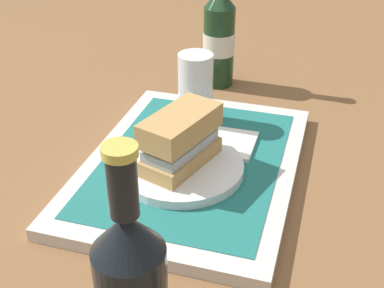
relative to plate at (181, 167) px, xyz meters
The scene contains 8 objects.
ground_plane 0.05m from the plate, 11.31° to the right, with size 3.00×3.00×0.00m, color brown.
tray 0.04m from the plate, 11.31° to the right, with size 0.44×0.32×0.02m, color silver.
placemat 0.04m from the plate, 11.31° to the right, with size 0.38×0.27×0.00m, color #1E6B66.
plate is the anchor object (origin of this frame).
sandwich 0.05m from the plate, 17.97° to the right, with size 0.14×0.10×0.08m.
beer_glass 0.17m from the plate, ahead, with size 0.06×0.06×0.12m.
napkin_folded 0.11m from the plate, 31.53° to the right, with size 0.09×0.07×0.01m, color white.
beer_bottle 0.38m from the plate, ahead, with size 0.07×0.07×0.27m.
Camera 1 is at (-0.65, -0.19, 0.46)m, focal length 47.92 mm.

